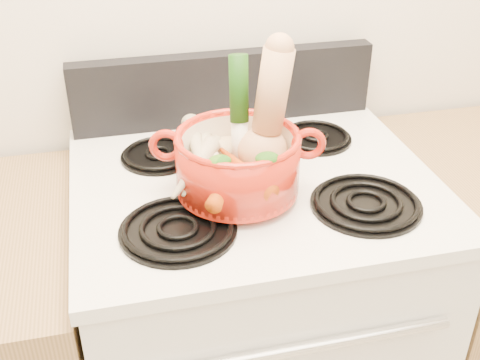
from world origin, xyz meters
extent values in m
cube|color=silver|center=(0.00, 1.40, 0.46)|extent=(0.76, 0.65, 0.92)
cube|color=white|center=(0.00, 1.40, 0.93)|extent=(0.78, 0.67, 0.03)
cube|color=black|center=(0.00, 1.70, 1.04)|extent=(0.76, 0.05, 0.18)
cylinder|color=silver|center=(0.00, 1.06, 0.78)|extent=(0.60, 0.02, 0.02)
cylinder|color=black|center=(-0.19, 1.24, 0.96)|extent=(0.22, 0.22, 0.02)
cylinder|color=black|center=(0.19, 1.24, 0.96)|extent=(0.22, 0.22, 0.02)
cylinder|color=black|center=(-0.19, 1.54, 0.96)|extent=(0.17, 0.17, 0.02)
cylinder|color=black|center=(0.19, 1.54, 0.96)|extent=(0.17, 0.17, 0.02)
cylinder|color=#B7200F|center=(-0.05, 1.34, 1.03)|extent=(0.29, 0.29, 0.12)
torus|color=#B7200F|center=(-0.19, 1.37, 1.07)|extent=(0.07, 0.03, 0.07)
torus|color=#B7200F|center=(0.09, 1.31, 1.07)|extent=(0.07, 0.03, 0.07)
cylinder|color=white|center=(-0.04, 1.38, 1.12)|extent=(0.05, 0.08, 0.25)
ellipsoid|color=tan|center=(-0.05, 1.42, 1.02)|extent=(0.10, 0.08, 0.05)
cone|color=beige|center=(-0.13, 1.38, 1.01)|extent=(0.07, 0.23, 0.06)
cone|color=beige|center=(-0.12, 1.36, 1.02)|extent=(0.13, 0.18, 0.05)
cone|color=beige|center=(-0.09, 1.39, 1.03)|extent=(0.06, 0.21, 0.06)
cone|color=beige|center=(-0.14, 1.33, 1.03)|extent=(0.14, 0.17, 0.06)
cone|color=beige|center=(-0.11, 1.41, 1.04)|extent=(0.11, 0.21, 0.06)
cone|color=beige|center=(-0.12, 1.38, 1.04)|extent=(0.05, 0.22, 0.06)
cone|color=red|center=(-0.08, 1.32, 1.01)|extent=(0.09, 0.16, 0.05)
cone|color=#DE520B|center=(-0.09, 1.28, 1.02)|extent=(0.10, 0.15, 0.05)
cone|color=#CC410A|center=(-0.04, 1.31, 1.02)|extent=(0.09, 0.19, 0.05)
camera|label=1|loc=(-0.29, 0.32, 1.62)|focal=45.00mm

